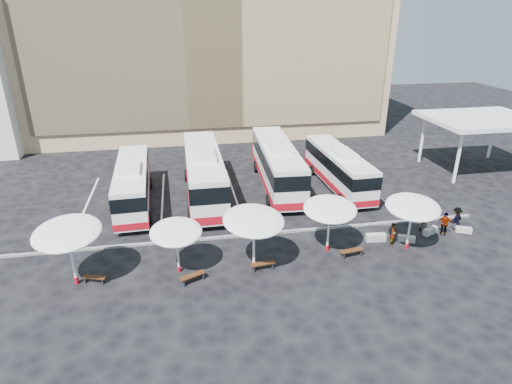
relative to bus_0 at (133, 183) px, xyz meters
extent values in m
plane|color=black|center=(8.16, -7.41, -1.85)|extent=(120.00, 120.00, 0.00)
cube|color=tan|center=(8.16, 24.59, 10.65)|extent=(42.00, 18.00, 25.00)
cube|color=tan|center=(8.16, 15.49, 10.15)|extent=(40.00, 0.30, 20.00)
cube|color=white|center=(32.16, 2.59, 3.15)|extent=(10.00, 8.00, 0.40)
cylinder|color=white|center=(28.16, -0.41, 0.55)|extent=(0.30, 0.30, 4.80)
cylinder|color=white|center=(28.16, 5.59, 0.55)|extent=(0.30, 0.30, 4.80)
cylinder|color=white|center=(36.16, 5.59, 0.55)|extent=(0.30, 0.30, 4.80)
cube|color=black|center=(8.16, -6.91, -1.78)|extent=(34.00, 0.25, 0.15)
cube|color=white|center=(-3.84, 0.59, -1.85)|extent=(0.15, 12.00, 0.01)
cube|color=white|center=(2.16, 0.59, -1.85)|extent=(0.15, 12.00, 0.01)
cube|color=white|center=(8.16, 0.59, -1.85)|extent=(0.15, 12.00, 0.01)
cube|color=white|center=(14.16, 0.59, -1.85)|extent=(0.15, 12.00, 0.01)
cube|color=white|center=(20.16, 0.59, -1.85)|extent=(0.15, 12.00, 0.01)
cube|color=white|center=(0.00, -0.01, -0.02)|extent=(2.82, 11.39, 2.83)
cube|color=black|center=(0.00, -0.01, 0.55)|extent=(2.88, 11.45, 1.04)
cube|color=#A70B19|center=(0.00, -0.01, -1.05)|extent=(2.88, 11.45, 0.52)
cube|color=#A70B19|center=(-0.23, 5.64, -0.72)|extent=(2.42, 0.29, 1.32)
cube|color=white|center=(0.04, -0.95, 1.59)|extent=(1.62, 2.89, 0.38)
cylinder|color=black|center=(-1.31, 3.23, -1.38)|extent=(0.37, 0.95, 0.94)
cylinder|color=black|center=(1.04, 3.33, -1.38)|extent=(0.37, 0.95, 0.94)
cylinder|color=black|center=(-1.02, -3.83, -1.38)|extent=(0.37, 0.95, 0.94)
cylinder|color=black|center=(1.33, -3.73, -1.38)|extent=(0.37, 0.95, 0.94)
cube|color=white|center=(5.68, 0.62, 0.30)|extent=(2.77, 13.26, 3.31)
cube|color=black|center=(5.68, 0.62, 0.96)|extent=(2.83, 13.33, 1.22)
cube|color=#A70B19|center=(5.68, 0.62, -0.91)|extent=(2.83, 13.33, 0.61)
cube|color=#A70B19|center=(5.68, 7.25, -0.53)|extent=(2.83, 0.22, 1.55)
cube|color=white|center=(5.68, -0.49, 2.18)|extent=(1.77, 3.32, 0.44)
cylinder|color=black|center=(4.30, 4.48, -1.30)|extent=(0.39, 1.11, 1.10)
cylinder|color=black|center=(7.06, 4.49, -1.30)|extent=(0.39, 1.11, 1.10)
cylinder|color=black|center=(4.30, -3.80, -1.30)|extent=(0.39, 1.11, 1.10)
cylinder|color=black|center=(7.06, -3.80, -1.30)|extent=(0.39, 1.11, 1.10)
cube|color=white|center=(12.15, 1.76, 0.26)|extent=(3.38, 13.12, 3.25)
cube|color=black|center=(12.15, 1.76, 0.91)|extent=(3.45, 13.18, 1.19)
cube|color=#A70B19|center=(12.15, 1.76, -0.93)|extent=(3.45, 13.18, 0.60)
cube|color=#A70B19|center=(12.49, 8.25, -0.55)|extent=(2.78, 0.36, 1.52)
cube|color=white|center=(12.09, 0.68, 2.10)|extent=(1.90, 3.33, 0.43)
cylinder|color=black|center=(11.00, 5.62, -1.31)|extent=(0.44, 1.10, 1.08)
cylinder|color=black|center=(13.70, 5.48, -1.31)|extent=(0.44, 1.10, 1.08)
cylinder|color=black|center=(10.57, -2.49, -1.31)|extent=(0.44, 1.10, 1.08)
cylinder|color=black|center=(13.28, -2.63, -1.31)|extent=(0.44, 1.10, 1.08)
cube|color=white|center=(17.41, 0.64, -0.03)|extent=(2.65, 11.26, 2.80)
cube|color=black|center=(17.41, 0.64, 0.53)|extent=(2.71, 11.32, 1.03)
cube|color=#A70B19|center=(17.41, 0.64, -1.06)|extent=(2.71, 11.32, 0.51)
cube|color=#A70B19|center=(17.25, 6.24, -0.73)|extent=(2.39, 0.26, 1.31)
cube|color=white|center=(17.44, -0.29, 1.55)|extent=(1.57, 2.84, 0.37)
cylinder|color=black|center=(16.15, 3.87, -1.39)|extent=(0.35, 0.94, 0.93)
cylinder|color=black|center=(18.48, 3.94, -1.39)|extent=(0.35, 0.94, 0.93)
cylinder|color=black|center=(16.35, -3.12, -1.39)|extent=(0.35, 0.94, 0.93)
cylinder|color=black|center=(18.68, -3.06, -1.39)|extent=(0.35, 0.94, 0.93)
cylinder|color=white|center=(-2.44, -10.70, -0.23)|extent=(0.16, 0.16, 3.26)
cylinder|color=#A70B19|center=(-2.44, -10.70, -1.64)|extent=(0.26, 0.26, 0.43)
ellipsoid|color=white|center=(-2.44, -10.70, 1.46)|extent=(4.01, 4.05, 1.12)
cylinder|color=white|center=(3.36, -10.52, -0.52)|extent=(0.14, 0.14, 2.67)
cylinder|color=#A70B19|center=(3.36, -10.52, -1.67)|extent=(0.22, 0.22, 0.36)
ellipsoid|color=white|center=(3.36, -10.52, 0.86)|extent=(3.36, 3.39, 0.91)
cylinder|color=white|center=(7.84, -10.94, -0.25)|extent=(0.19, 0.19, 3.20)
cylinder|color=#A70B19|center=(7.84, -10.94, -1.64)|extent=(0.29, 0.29, 0.43)
ellipsoid|color=white|center=(7.84, -10.94, 1.40)|extent=(4.53, 4.56, 1.09)
cylinder|color=white|center=(12.90, -9.77, -0.37)|extent=(0.17, 0.17, 2.97)
cylinder|color=#A70B19|center=(12.90, -9.77, -1.65)|extent=(0.26, 0.26, 0.40)
ellipsoid|color=white|center=(12.90, -9.77, 1.17)|extent=(4.09, 4.12, 1.02)
cylinder|color=white|center=(18.13, -10.46, -0.35)|extent=(0.17, 0.17, 3.00)
cylinder|color=#A70B19|center=(18.13, -10.46, -1.65)|extent=(0.27, 0.27, 0.40)
ellipsoid|color=white|center=(18.13, -10.46, 1.19)|extent=(4.18, 4.21, 1.03)
cube|color=#32190B|center=(-1.42, -10.80, -1.47)|extent=(1.37, 0.73, 0.05)
cube|color=black|center=(-1.93, -10.64, -1.68)|extent=(0.15, 0.34, 0.35)
cube|color=black|center=(-0.92, -10.96, -1.68)|extent=(0.15, 0.34, 0.35)
cube|color=#32190B|center=(4.12, -11.72, -1.42)|extent=(1.55, 1.01, 0.06)
cube|color=black|center=(3.56, -11.98, -1.65)|extent=(0.22, 0.38, 0.41)
cube|color=black|center=(4.67, -11.47, -1.65)|extent=(0.22, 0.38, 0.41)
cube|color=#32190B|center=(8.34, -11.18, -1.43)|extent=(1.50, 0.56, 0.06)
cube|color=black|center=(7.76, -11.25, -1.66)|extent=(0.10, 0.37, 0.39)
cube|color=black|center=(8.92, -11.11, -1.66)|extent=(0.10, 0.37, 0.39)
cube|color=#32190B|center=(14.19, -10.74, -1.41)|extent=(1.59, 0.63, 0.06)
cube|color=black|center=(13.57, -10.83, -1.65)|extent=(0.12, 0.40, 0.41)
cube|color=black|center=(14.80, -10.65, -1.65)|extent=(0.12, 0.40, 0.41)
cube|color=#979792|center=(16.59, -9.11, -1.60)|extent=(1.37, 0.56, 0.50)
cube|color=#979792|center=(18.59, -9.58, -1.64)|extent=(1.16, 0.80, 0.42)
cube|color=#979792|center=(20.76, -8.88, -1.63)|extent=(1.26, 0.87, 0.45)
cube|color=#979792|center=(23.20, -9.10, -1.65)|extent=(1.11, 0.76, 0.40)
imported|color=black|center=(17.43, -9.83, -1.05)|extent=(0.67, 0.70, 1.61)
imported|color=black|center=(20.53, -8.32, -1.07)|extent=(0.93, 0.97, 1.57)
imported|color=black|center=(21.55, -9.14, -1.00)|extent=(1.06, 0.91, 1.71)
imported|color=black|center=(22.86, -8.54, -1.01)|extent=(1.22, 0.93, 1.68)
camera|label=1|loc=(4.02, -32.72, 12.61)|focal=30.00mm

